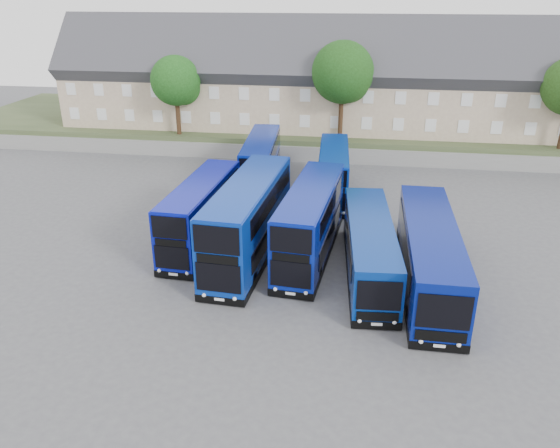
{
  "coord_description": "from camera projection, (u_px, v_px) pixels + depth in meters",
  "views": [
    {
      "loc": [
        3.93,
        -26.62,
        15.64
      ],
      "look_at": [
        -0.61,
        3.75,
        2.2
      ],
      "focal_mm": 35.0,
      "sensor_mm": 36.0,
      "label": 1
    }
  ],
  "objects": [
    {
      "name": "ground",
      "position": [
        281.0,
        286.0,
        30.92
      ],
      "size": [
        120.0,
        120.0,
        0.0
      ],
      "primitive_type": "plane",
      "color": "#4C4C51",
      "rests_on": "ground"
    },
    {
      "name": "retaining_wall",
      "position": [
        317.0,
        155.0,
        52.37
      ],
      "size": [
        70.0,
        0.4,
        1.5
      ],
      "primitive_type": "cube",
      "color": "slate",
      "rests_on": "ground"
    },
    {
      "name": "dd_rear_right",
      "position": [
        333.0,
        174.0,
        43.43
      ],
      "size": [
        2.74,
        9.92,
        3.9
      ],
      "rotation": [
        0.0,
        0.0,
        0.05
      ],
      "color": "#0830A3",
      "rests_on": "ground"
    },
    {
      "name": "coach_east_b",
      "position": [
        429.0,
        256.0,
        30.52
      ],
      "size": [
        2.82,
        13.17,
        3.6
      ],
      "rotation": [
        0.0,
        0.0,
        -0.0
      ],
      "color": "navy",
      "rests_on": "ground"
    },
    {
      "name": "tree_west",
      "position": [
        177.0,
        83.0,
        52.71
      ],
      "size": [
        4.8,
        4.8,
        7.65
      ],
      "color": "#382314",
      "rests_on": "earth_bank"
    },
    {
      "name": "coach_east_a",
      "position": [
        369.0,
        249.0,
        31.67
      ],
      "size": [
        3.35,
        12.02,
        3.25
      ],
      "rotation": [
        0.0,
        0.0,
        0.07
      ],
      "color": "navy",
      "rests_on": "ground"
    },
    {
      "name": "earth_bank",
      "position": [
        325.0,
        128.0,
        61.33
      ],
      "size": [
        80.0,
        20.0,
        2.0
      ],
      "primitive_type": "cube",
      "color": "#3B4929",
      "rests_on": "ground"
    },
    {
      "name": "dd_rear_left",
      "position": [
        261.0,
        163.0,
        45.62
      ],
      "size": [
        3.02,
        10.43,
        4.09
      ],
      "rotation": [
        0.0,
        0.0,
        0.06
      ],
      "color": "#082196",
      "rests_on": "ground"
    },
    {
      "name": "tree_mid",
      "position": [
        344.0,
        75.0,
        50.59
      ],
      "size": [
        5.76,
        5.76,
        9.18
      ],
      "color": "#382314",
      "rests_on": "earth_bank"
    },
    {
      "name": "dd_front_mid",
      "position": [
        249.0,
        222.0,
        33.46
      ],
      "size": [
        3.58,
        12.24,
        4.81
      ],
      "rotation": [
        0.0,
        0.0,
        -0.07
      ],
      "color": "#082D9C",
      "rests_on": "ground"
    },
    {
      "name": "dd_front_left",
      "position": [
        201.0,
        214.0,
        35.38
      ],
      "size": [
        2.96,
        10.53,
        4.14
      ],
      "rotation": [
        0.0,
        0.0,
        -0.05
      ],
      "color": "#0813A4",
      "rests_on": "ground"
    },
    {
      "name": "terrace_row",
      "position": [
        384.0,
        84.0,
        54.65
      ],
      "size": [
        66.0,
        10.4,
        11.2
      ],
      "color": "tan",
      "rests_on": "earth_bank"
    },
    {
      "name": "dd_front_right",
      "position": [
        310.0,
        224.0,
        33.64
      ],
      "size": [
        3.56,
        11.33,
        4.43
      ],
      "rotation": [
        0.0,
        0.0,
        -0.09
      ],
      "color": "#071B90",
      "rests_on": "ground"
    }
  ]
}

